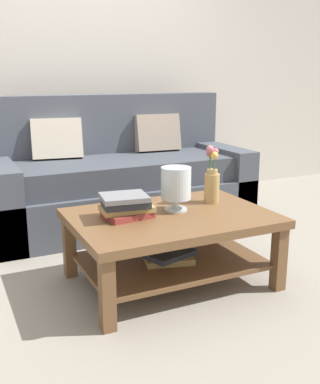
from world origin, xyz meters
name	(u,v)px	position (x,y,z in m)	size (l,w,h in m)	color
ground_plane	(152,257)	(0.00, 0.00, 0.00)	(10.00, 10.00, 0.00)	gray
back_wall	(78,61)	(0.00, 1.65, 1.35)	(6.40, 0.12, 2.70)	beige
couch	(119,180)	(0.09, 0.87, 0.36)	(2.12, 0.90, 1.06)	#474C56
coffee_table	(171,233)	(-0.06, -0.40, 0.31)	(1.16, 0.82, 0.43)	brown
book_stack_main	(126,206)	(-0.32, -0.35, 0.50)	(0.32, 0.25, 0.14)	#993833
glass_hurricane_vase	(176,185)	(0.00, -0.35, 0.59)	(0.18, 0.18, 0.27)	silver
flower_pitcher	(212,180)	(0.29, -0.28, 0.58)	(0.10, 0.11, 0.37)	tan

